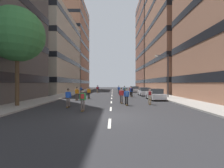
{
  "coord_description": "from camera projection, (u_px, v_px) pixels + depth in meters",
  "views": [
    {
      "loc": [
        0.18,
        -10.88,
        2.22
      ],
      "look_at": [
        0.0,
        22.55,
        2.14
      ],
      "focal_mm": 25.4,
      "sensor_mm": 36.0,
      "label": 1
    }
  ],
  "objects": [
    {
      "name": "skater_10",
      "position": [
        131.0,
        90.0,
        29.51
      ],
      "size": [
        0.55,
        0.92,
        1.78
      ],
      "color": "brown",
      "rests_on": "ground_plane"
    },
    {
      "name": "skater_6",
      "position": [
        150.0,
        95.0,
        16.85
      ],
      "size": [
        0.56,
        0.92,
        1.78
      ],
      "color": "brown",
      "rests_on": "ground_plane"
    },
    {
      "name": "parked_car_mid",
      "position": [
        135.0,
        89.0,
        41.53
      ],
      "size": [
        1.82,
        4.4,
        1.52
      ],
      "color": "silver",
      "rests_on": "ground_plane"
    },
    {
      "name": "skater_8",
      "position": [
        127.0,
        95.0,
        16.18
      ],
      "size": [
        0.55,
        0.91,
        1.78
      ],
      "color": "brown",
      "rests_on": "ground_plane"
    },
    {
      "name": "skater_2",
      "position": [
        81.0,
        90.0,
        31.15
      ],
      "size": [
        0.53,
        0.9,
        1.78
      ],
      "color": "brown",
      "rests_on": "ground_plane"
    },
    {
      "name": "streetlamp_right",
      "position": [
        166.0,
        71.0,
        24.06
      ],
      "size": [
        2.13,
        0.3,
        6.5
      ],
      "color": "#3F3F44",
      "rests_on": "sidewalk_right"
    },
    {
      "name": "sidewalk_left",
      "position": [
        73.0,
        93.0,
        36.21
      ],
      "size": [
        3.45,
        61.79,
        0.14
      ],
      "primitive_type": "cube",
      "color": "#9E9991",
      "rests_on": "ground_plane"
    },
    {
      "name": "building_left_far",
      "position": [
        68.0,
        47.0,
        62.63
      ],
      "size": [
        13.88,
        20.08,
        33.22
      ],
      "color": "#9E6B51",
      "rests_on": "ground_plane"
    },
    {
      "name": "parked_car_far",
      "position": [
        144.0,
        92.0,
        29.32
      ],
      "size": [
        1.82,
        4.4,
        1.52
      ],
      "color": "silver",
      "rests_on": "ground_plane"
    },
    {
      "name": "building_right_far",
      "position": [
        157.0,
        44.0,
        62.43
      ],
      "size": [
        13.88,
        21.17,
        35.45
      ],
      "color": "brown",
      "rests_on": "ground_plane"
    },
    {
      "name": "skater_11",
      "position": [
        97.0,
        89.0,
        38.74
      ],
      "size": [
        0.56,
        0.92,
        1.78
      ],
      "color": "brown",
      "rests_on": "ground_plane"
    },
    {
      "name": "skater_4",
      "position": [
        68.0,
        97.0,
        14.8
      ],
      "size": [
        0.53,
        0.9,
        1.78
      ],
      "color": "brown",
      "rests_on": "ground_plane"
    },
    {
      "name": "sidewalk_right",
      "position": [
        151.0,
        93.0,
        36.11
      ],
      "size": [
        3.45,
        61.79,
        0.14
      ],
      "primitive_type": "cube",
      "color": "#9E9991",
      "rests_on": "ground_plane"
    },
    {
      "name": "ground_plane",
      "position": [
        112.0,
        94.0,
        33.35
      ],
      "size": [
        134.81,
        134.81,
        0.0
      ],
      "primitive_type": "plane",
      "color": "#28282B"
    },
    {
      "name": "skater_3",
      "position": [
        83.0,
        98.0,
        12.8
      ],
      "size": [
        0.54,
        0.91,
        1.78
      ],
      "color": "brown",
      "rests_on": "ground_plane"
    },
    {
      "name": "skater_9",
      "position": [
        119.0,
        89.0,
        35.09
      ],
      "size": [
        0.56,
        0.92,
        1.78
      ],
      "color": "brown",
      "rests_on": "ground_plane"
    },
    {
      "name": "skater_0",
      "position": [
        77.0,
        93.0,
        21.19
      ],
      "size": [
        0.55,
        0.91,
        1.78
      ],
      "color": "brown",
      "rests_on": "ground_plane"
    },
    {
      "name": "skater_5",
      "position": [
        132.0,
        91.0,
        26.26
      ],
      "size": [
        0.57,
        0.92,
        1.78
      ],
      "color": "brown",
      "rests_on": "ground_plane"
    },
    {
      "name": "lane_markings",
      "position": [
        112.0,
        94.0,
        33.88
      ],
      "size": [
        0.16,
        52.2,
        0.01
      ],
      "color": "silver",
      "rests_on": "ground_plane"
    },
    {
      "name": "skater_12",
      "position": [
        125.0,
        90.0,
        31.48
      ],
      "size": [
        0.54,
        0.91,
        1.78
      ],
      "color": "brown",
      "rests_on": "ground_plane"
    },
    {
      "name": "skater_1",
      "position": [
        121.0,
        95.0,
        17.82
      ],
      "size": [
        0.55,
        0.92,
        1.78
      ],
      "color": "brown",
      "rests_on": "ground_plane"
    },
    {
      "name": "parked_car_near",
      "position": [
        155.0,
        95.0,
        21.76
      ],
      "size": [
        1.82,
        4.4,
        1.52
      ],
      "color": "silver",
      "rests_on": "ground_plane"
    },
    {
      "name": "skater_13",
      "position": [
        89.0,
        92.0,
        23.12
      ],
      "size": [
        0.56,
        0.92,
        1.78
      ],
      "color": "brown",
      "rests_on": "ground_plane"
    },
    {
      "name": "skater_7",
      "position": [
        98.0,
        88.0,
        40.17
      ],
      "size": [
        0.56,
        0.92,
        1.78
      ],
      "color": "brown",
      "rests_on": "ground_plane"
    },
    {
      "name": "building_left_mid",
      "position": [
        46.0,
        54.0,
        42.04
      ],
      "size": [
        13.88,
        23.03,
        19.91
      ],
      "color": "#B2A893",
      "rests_on": "ground_plane"
    },
    {
      "name": "street_tree_near",
      "position": [
        17.0,
        35.0,
        15.03
      ],
      "size": [
        5.11,
        5.11,
        9.3
      ],
      "color": "#4C3823",
      "rests_on": "sidewalk_left"
    },
    {
      "name": "building_right_mid",
      "position": [
        178.0,
        35.0,
        41.83
      ],
      "size": [
        13.88,
        22.41,
        30.08
      ],
      "color": "#9E6B51",
      "rests_on": "ground_plane"
    }
  ]
}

